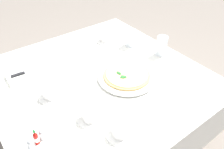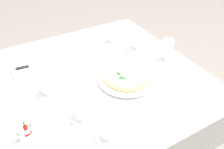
{
  "view_description": "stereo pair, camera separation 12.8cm",
  "coord_description": "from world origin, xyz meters",
  "px_view_note": "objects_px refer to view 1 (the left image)",
  "views": [
    {
      "loc": [
        -0.54,
        -0.87,
        1.53
      ],
      "look_at": [
        0.06,
        -0.06,
        0.74
      ],
      "focal_mm": 36.18,
      "sensor_mm": 36.0,
      "label": 1
    },
    {
      "loc": [
        -0.44,
        -0.94,
        1.53
      ],
      "look_at": [
        0.06,
        -0.06,
        0.74
      ],
      "focal_mm": 36.18,
      "sensor_mm": 36.0,
      "label": 2
    }
  ],
  "objects_px": {
    "coffee_cup_left_edge": "(105,38)",
    "coffee_cup_near_left": "(120,130)",
    "coffee_cup_back_corner": "(50,92)",
    "pizza": "(127,75)",
    "napkin_folded": "(27,74)",
    "salt_shaker": "(42,134)",
    "pepper_shaker": "(31,145)",
    "coffee_cup_center_back": "(90,115)",
    "dinner_knife": "(27,72)",
    "water_glass_near_right": "(161,47)",
    "water_glass_right_edge": "(131,39)",
    "pizza_plate": "(127,77)",
    "hot_sauce_bottle": "(36,138)"
  },
  "relations": [
    {
      "from": "coffee_cup_left_edge",
      "to": "napkin_folded",
      "type": "height_order",
      "value": "coffee_cup_left_edge"
    },
    {
      "from": "hot_sauce_bottle",
      "to": "salt_shaker",
      "type": "xyz_separation_m",
      "value": [
        0.03,
        0.01,
        -0.01
      ]
    },
    {
      "from": "coffee_cup_back_corner",
      "to": "pepper_shaker",
      "type": "xyz_separation_m",
      "value": [
        -0.19,
        -0.24,
        -0.0
      ]
    },
    {
      "from": "dinner_knife",
      "to": "salt_shaker",
      "type": "relative_size",
      "value": 3.48
    },
    {
      "from": "napkin_folded",
      "to": "pepper_shaker",
      "type": "xyz_separation_m",
      "value": [
        -0.16,
        -0.49,
        0.02
      ]
    },
    {
      "from": "napkin_folded",
      "to": "coffee_cup_center_back",
      "type": "bearing_deg",
      "value": -74.54
    },
    {
      "from": "salt_shaker",
      "to": "pepper_shaker",
      "type": "bearing_deg",
      "value": -160.35
    },
    {
      "from": "pizza",
      "to": "salt_shaker",
      "type": "xyz_separation_m",
      "value": [
        -0.55,
        -0.1,
        0.0
      ]
    },
    {
      "from": "dinner_knife",
      "to": "pizza_plate",
      "type": "bearing_deg",
      "value": -33.49
    },
    {
      "from": "coffee_cup_back_corner",
      "to": "salt_shaker",
      "type": "distance_m",
      "value": 0.26
    },
    {
      "from": "pizza_plate",
      "to": "pizza",
      "type": "height_order",
      "value": "pizza"
    },
    {
      "from": "coffee_cup_near_left",
      "to": "water_glass_near_right",
      "type": "distance_m",
      "value": 0.7
    },
    {
      "from": "hot_sauce_bottle",
      "to": "pepper_shaker",
      "type": "bearing_deg",
      "value": -160.35
    },
    {
      "from": "coffee_cup_left_edge",
      "to": "coffee_cup_near_left",
      "type": "bearing_deg",
      "value": -120.9
    },
    {
      "from": "coffee_cup_center_back",
      "to": "water_glass_near_right",
      "type": "height_order",
      "value": "water_glass_near_right"
    },
    {
      "from": "water_glass_right_edge",
      "to": "salt_shaker",
      "type": "height_order",
      "value": "water_glass_right_edge"
    },
    {
      "from": "coffee_cup_near_left",
      "to": "dinner_knife",
      "type": "distance_m",
      "value": 0.67
    },
    {
      "from": "water_glass_near_right",
      "to": "hot_sauce_bottle",
      "type": "relative_size",
      "value": 1.55
    },
    {
      "from": "coffee_cup_left_edge",
      "to": "pepper_shaker",
      "type": "distance_m",
      "value": 0.93
    },
    {
      "from": "coffee_cup_back_corner",
      "to": "coffee_cup_left_edge",
      "type": "height_order",
      "value": "coffee_cup_back_corner"
    },
    {
      "from": "salt_shaker",
      "to": "water_glass_near_right",
      "type": "bearing_deg",
      "value": 10.42
    },
    {
      "from": "coffee_cup_center_back",
      "to": "salt_shaker",
      "type": "height_order",
      "value": "coffee_cup_center_back"
    },
    {
      "from": "pizza_plate",
      "to": "napkin_folded",
      "type": "distance_m",
      "value": 0.58
    },
    {
      "from": "pizza_plate",
      "to": "pepper_shaker",
      "type": "relative_size",
      "value": 5.87
    },
    {
      "from": "coffee_cup_near_left",
      "to": "pizza",
      "type": "bearing_deg",
      "value": 46.27
    },
    {
      "from": "coffee_cup_left_edge",
      "to": "water_glass_near_right",
      "type": "distance_m",
      "value": 0.41
    },
    {
      "from": "coffee_cup_back_corner",
      "to": "hot_sauce_bottle",
      "type": "bearing_deg",
      "value": -125.36
    },
    {
      "from": "pizza",
      "to": "coffee_cup_center_back",
      "type": "xyz_separation_m",
      "value": [
        -0.33,
        -0.13,
        0.0
      ]
    },
    {
      "from": "water_glass_near_right",
      "to": "dinner_knife",
      "type": "xyz_separation_m",
      "value": [
        -0.78,
        0.3,
        -0.03
      ]
    },
    {
      "from": "coffee_cup_near_left",
      "to": "salt_shaker",
      "type": "xyz_separation_m",
      "value": [
        -0.28,
        0.18,
        -0.0
      ]
    },
    {
      "from": "hot_sauce_bottle",
      "to": "napkin_folded",
      "type": "bearing_deg",
      "value": 74.68
    },
    {
      "from": "pizza_plate",
      "to": "salt_shaker",
      "type": "bearing_deg",
      "value": -169.39
    },
    {
      "from": "napkin_folded",
      "to": "dinner_knife",
      "type": "relative_size",
      "value": 1.15
    },
    {
      "from": "coffee_cup_near_left",
      "to": "water_glass_near_right",
      "type": "bearing_deg",
      "value": 29.42
    },
    {
      "from": "coffee_cup_left_edge",
      "to": "pepper_shaker",
      "type": "relative_size",
      "value": 2.36
    },
    {
      "from": "pizza",
      "to": "napkin_folded",
      "type": "distance_m",
      "value": 0.58
    },
    {
      "from": "coffee_cup_back_corner",
      "to": "water_glass_right_edge",
      "type": "distance_m",
      "value": 0.69
    },
    {
      "from": "coffee_cup_left_edge",
      "to": "water_glass_right_edge",
      "type": "bearing_deg",
      "value": -55.18
    },
    {
      "from": "pizza",
      "to": "coffee_cup_center_back",
      "type": "bearing_deg",
      "value": -157.91
    },
    {
      "from": "water_glass_near_right",
      "to": "pepper_shaker",
      "type": "distance_m",
      "value": 0.96
    },
    {
      "from": "coffee_cup_near_left",
      "to": "pizza_plate",
      "type": "bearing_deg",
      "value": 46.22
    },
    {
      "from": "water_glass_right_edge",
      "to": "pepper_shaker",
      "type": "xyz_separation_m",
      "value": [
        -0.86,
        -0.39,
        -0.02
      ]
    },
    {
      "from": "coffee_cup_center_back",
      "to": "napkin_folded",
      "type": "distance_m",
      "value": 0.51
    },
    {
      "from": "pizza",
      "to": "napkin_folded",
      "type": "relative_size",
      "value": 1.18
    },
    {
      "from": "coffee_cup_near_left",
      "to": "pepper_shaker",
      "type": "height_order",
      "value": "coffee_cup_near_left"
    },
    {
      "from": "pepper_shaker",
      "to": "water_glass_right_edge",
      "type": "bearing_deg",
      "value": 24.37
    },
    {
      "from": "pizza",
      "to": "salt_shaker",
      "type": "bearing_deg",
      "value": -169.38
    },
    {
      "from": "pizza",
      "to": "coffee_cup_back_corner",
      "type": "bearing_deg",
      "value": 163.93
    },
    {
      "from": "hot_sauce_bottle",
      "to": "pizza_plate",
      "type": "bearing_deg",
      "value": 11.06
    },
    {
      "from": "coffee_cup_back_corner",
      "to": "coffee_cup_center_back",
      "type": "xyz_separation_m",
      "value": [
        0.08,
        -0.25,
        0.0
      ]
    }
  ]
}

